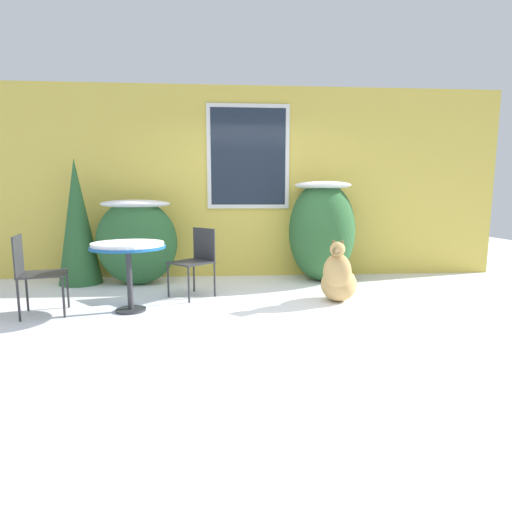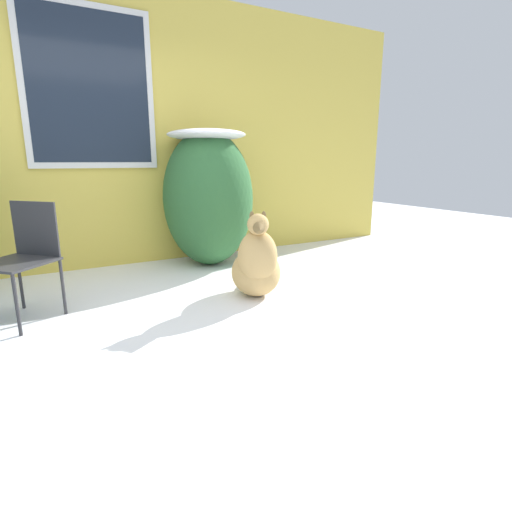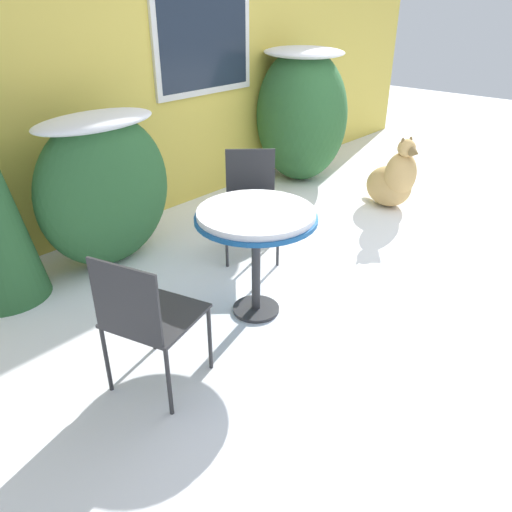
% 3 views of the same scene
% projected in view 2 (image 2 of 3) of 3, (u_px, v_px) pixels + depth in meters
% --- Properties ---
extents(ground_plane, '(16.00, 16.00, 0.00)m').
position_uv_depth(ground_plane, '(161.00, 341.00, 2.63)').
color(ground_plane, white).
extents(house_wall, '(8.00, 0.10, 2.93)m').
position_uv_depth(house_wall, '(94.00, 128.00, 4.15)').
color(house_wall, '#DBC14C').
rests_on(house_wall, ground_plane).
extents(shrub_middle, '(0.98, 1.07, 1.49)m').
position_uv_depth(shrub_middle, '(208.00, 195.00, 4.43)').
color(shrub_middle, '#2D6033').
rests_on(shrub_middle, ground_plane).
extents(patio_chair_near_table, '(0.63, 0.63, 0.86)m').
position_uv_depth(patio_chair_near_table, '(23.00, 255.00, 2.92)').
color(patio_chair_near_table, '#2D2D30').
rests_on(patio_chair_near_table, ground_plane).
extents(dog, '(0.60, 0.70, 0.76)m').
position_uv_depth(dog, '(257.00, 266.00, 3.43)').
color(dog, tan).
rests_on(dog, ground_plane).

